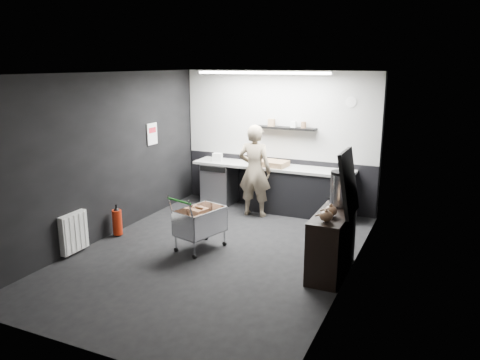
% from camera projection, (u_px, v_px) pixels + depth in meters
% --- Properties ---
extents(floor, '(5.50, 5.50, 0.00)m').
position_uv_depth(floor, '(215.00, 254.00, 7.17)').
color(floor, black).
rests_on(floor, ground).
extents(ceiling, '(5.50, 5.50, 0.00)m').
position_uv_depth(ceiling, '(213.00, 73.00, 6.51)').
color(ceiling, silver).
rests_on(ceiling, wall_back).
extents(wall_back, '(5.50, 0.00, 5.50)m').
position_uv_depth(wall_back, '(278.00, 140.00, 9.26)').
color(wall_back, black).
rests_on(wall_back, floor).
extents(wall_front, '(5.50, 0.00, 5.50)m').
position_uv_depth(wall_front, '(79.00, 226.00, 4.41)').
color(wall_front, black).
rests_on(wall_front, floor).
extents(wall_left, '(0.00, 5.50, 5.50)m').
position_uv_depth(wall_left, '(106.00, 157.00, 7.64)').
color(wall_left, black).
rests_on(wall_left, floor).
extents(wall_right, '(0.00, 5.50, 5.50)m').
position_uv_depth(wall_right, '(352.00, 182.00, 6.03)').
color(wall_right, black).
rests_on(wall_right, floor).
extents(kitchen_wall_panel, '(3.95, 0.02, 1.70)m').
position_uv_depth(kitchen_wall_panel, '(278.00, 115.00, 9.12)').
color(kitchen_wall_panel, '#BBBCB7').
rests_on(kitchen_wall_panel, wall_back).
extents(dado_panel, '(3.95, 0.02, 1.00)m').
position_uv_depth(dado_panel, '(277.00, 182.00, 9.45)').
color(dado_panel, black).
rests_on(dado_panel, wall_back).
extents(floating_shelf, '(1.20, 0.22, 0.04)m').
position_uv_depth(floating_shelf, '(286.00, 128.00, 9.00)').
color(floating_shelf, black).
rests_on(floating_shelf, wall_back).
extents(wall_clock, '(0.20, 0.03, 0.20)m').
position_uv_depth(wall_clock, '(351.00, 102.00, 8.48)').
color(wall_clock, white).
rests_on(wall_clock, wall_back).
extents(poster, '(0.02, 0.30, 0.40)m').
position_uv_depth(poster, '(152.00, 134.00, 8.73)').
color(poster, white).
rests_on(poster, wall_left).
extents(poster_red_band, '(0.02, 0.22, 0.10)m').
position_uv_depth(poster_red_band, '(152.00, 130.00, 8.71)').
color(poster_red_band, red).
rests_on(poster_red_band, poster).
extents(radiator, '(0.10, 0.50, 0.60)m').
position_uv_depth(radiator, '(74.00, 232.00, 7.06)').
color(radiator, white).
rests_on(radiator, wall_left).
extents(ceiling_strip, '(2.40, 0.20, 0.04)m').
position_uv_depth(ceiling_strip, '(262.00, 73.00, 8.15)').
color(ceiling_strip, white).
rests_on(ceiling_strip, ceiling).
extents(prep_counter, '(3.20, 0.61, 0.90)m').
position_uv_depth(prep_counter, '(278.00, 188.00, 9.14)').
color(prep_counter, black).
rests_on(prep_counter, floor).
extents(person, '(0.66, 0.45, 1.74)m').
position_uv_depth(person, '(255.00, 171.00, 8.76)').
color(person, beige).
rests_on(person, floor).
extents(shopping_cart, '(0.68, 0.94, 0.90)m').
position_uv_depth(shopping_cart, '(200.00, 223.00, 7.24)').
color(shopping_cart, silver).
rests_on(shopping_cart, floor).
extents(sideboard, '(0.49, 1.15, 1.73)m').
position_uv_depth(sideboard, '(333.00, 235.00, 6.41)').
color(sideboard, black).
rests_on(sideboard, floor).
extents(fire_extinguisher, '(0.16, 0.16, 0.53)m').
position_uv_depth(fire_extinguisher, '(117.00, 221.00, 7.84)').
color(fire_extinguisher, '#AD220B').
rests_on(fire_extinguisher, floor).
extents(cardboard_box, '(0.56, 0.44, 0.11)m').
position_uv_depth(cardboard_box, '(273.00, 164.00, 9.01)').
color(cardboard_box, '#95734F').
rests_on(cardboard_box, prep_counter).
extents(pink_tub, '(0.18, 0.18, 0.18)m').
position_uv_depth(pink_tub, '(253.00, 159.00, 9.22)').
color(pink_tub, white).
rests_on(pink_tub, prep_counter).
extents(white_container, '(0.20, 0.17, 0.16)m').
position_uv_depth(white_container, '(218.00, 157.00, 9.48)').
color(white_container, white).
rests_on(white_container, prep_counter).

